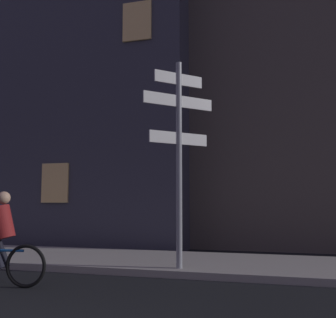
{
  "coord_description": "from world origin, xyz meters",
  "views": [
    {
      "loc": [
        2.96,
        -2.59,
        1.44
      ],
      "look_at": [
        0.69,
        5.39,
        2.33
      ],
      "focal_mm": 42.51,
      "sensor_mm": 36.0,
      "label": 1
    }
  ],
  "objects": [
    {
      "name": "sidewalk_kerb",
      "position": [
        0.0,
        6.22,
        0.07
      ],
      "size": [
        40.0,
        2.94,
        0.14
      ],
      "primitive_type": "cube",
      "color": "gray",
      "rests_on": "ground_plane"
    },
    {
      "name": "signpost",
      "position": [
        1.0,
        5.1,
        2.59
      ],
      "size": [
        1.16,
        1.16,
        4.15
      ],
      "color": "gray",
      "rests_on": "sidewalk_kerb"
    },
    {
      "name": "building_left_block",
      "position": [
        -6.29,
        12.71,
        8.72
      ],
      "size": [
        13.09,
        9.2,
        17.44
      ],
      "color": "#383842",
      "rests_on": "ground_plane"
    }
  ]
}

